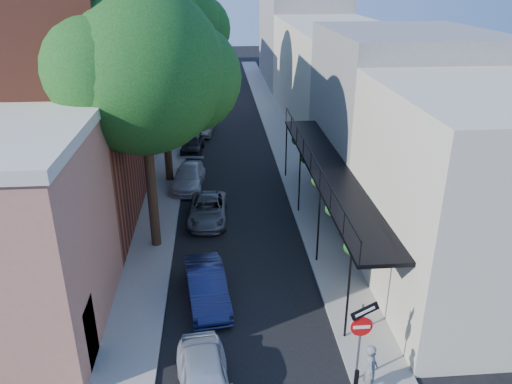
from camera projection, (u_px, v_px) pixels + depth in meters
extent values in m
cube|color=black|center=(227.00, 125.00, 41.63)|extent=(6.00, 64.00, 0.01)
cube|color=gray|center=(179.00, 125.00, 41.31)|extent=(2.00, 64.00, 0.12)
cube|color=gray|center=(274.00, 123.00, 41.91)|extent=(2.00, 64.00, 0.12)
cube|color=beige|center=(90.00, 333.00, 15.66)|extent=(0.10, 1.20, 2.20)
cube|color=brown|center=(25.00, 101.00, 23.87)|extent=(10.00, 12.00, 12.00)
cube|color=gray|center=(126.00, 56.00, 23.44)|extent=(0.06, 7.00, 4.00)
cube|color=gray|center=(101.00, 82.00, 35.51)|extent=(8.00, 12.00, 9.00)
cube|color=beige|center=(130.00, 48.00, 48.09)|extent=(8.00, 16.00, 10.00)
cube|color=tan|center=(147.00, 41.00, 61.28)|extent=(8.00, 12.00, 8.00)
cube|color=beige|center=(488.00, 198.00, 18.33)|extent=(8.00, 9.00, 8.00)
cube|color=gray|center=(400.00, 117.00, 26.80)|extent=(8.00, 10.00, 9.00)
cube|color=beige|center=(336.00, 75.00, 40.70)|extent=(8.00, 20.00, 8.00)
cube|color=gray|center=(300.00, 37.00, 56.74)|extent=(8.00, 16.00, 10.00)
cube|color=black|center=(331.00, 170.00, 22.28)|extent=(2.00, 16.00, 0.15)
cube|color=black|center=(311.00, 152.00, 21.86)|extent=(0.05, 16.00, 0.05)
cylinder|color=black|center=(348.00, 295.00, 16.50)|extent=(0.08, 0.08, 3.40)
cylinder|color=black|center=(286.00, 149.00, 30.19)|extent=(0.08, 0.08, 3.40)
sphere|color=#143F12|center=(352.00, 247.00, 16.93)|extent=(0.60, 0.60, 0.60)
sphere|color=#143F12|center=(318.00, 180.00, 22.41)|extent=(0.60, 0.60, 0.60)
sphere|color=#143F12|center=(297.00, 140.00, 27.89)|extent=(0.60, 0.60, 0.60)
cylinder|color=#595B60|center=(359.00, 345.00, 14.80)|extent=(0.07, 0.07, 2.90)
cylinder|color=red|center=(361.00, 327.00, 14.48)|extent=(0.66, 0.04, 0.66)
cube|color=white|center=(362.00, 327.00, 14.46)|extent=(0.50, 0.02, 0.10)
cylinder|color=white|center=(361.00, 326.00, 14.50)|extent=(0.70, 0.02, 0.70)
cube|color=black|center=(365.00, 311.00, 14.26)|extent=(0.89, 0.15, 0.58)
cube|color=white|center=(365.00, 312.00, 14.23)|extent=(0.60, 0.10, 0.31)
cylinder|color=black|center=(356.00, 381.00, 14.71)|extent=(0.14, 0.14, 0.80)
cylinder|color=black|center=(151.00, 176.00, 21.68)|extent=(0.44, 0.44, 7.00)
sphere|color=#143F12|center=(141.00, 71.00, 19.87)|extent=(6.80, 6.80, 6.80)
sphere|color=#143F12|center=(186.00, 78.00, 21.13)|extent=(4.76, 4.76, 4.76)
cylinder|color=black|center=(166.00, 131.00, 29.13)|extent=(0.44, 0.44, 6.30)
sphere|color=#143F12|center=(161.00, 60.00, 27.51)|extent=(6.00, 6.00, 6.00)
sphere|color=#143F12|center=(190.00, 66.00, 28.64)|extent=(4.20, 4.20, 4.20)
cylinder|color=black|center=(176.00, 89.00, 37.14)|extent=(0.44, 0.44, 7.35)
sphere|color=#143F12|center=(172.00, 23.00, 35.25)|extent=(7.00, 7.00, 7.00)
sphere|color=#143F12|center=(197.00, 29.00, 36.54)|extent=(4.90, 4.90, 4.90)
imported|color=#ABB2BD|center=(204.00, 382.00, 14.50)|extent=(1.97, 4.03, 1.32)
imported|color=#161C44|center=(207.00, 286.00, 18.95)|extent=(1.95, 4.21, 1.34)
imported|color=#5C5F64|center=(208.00, 210.00, 25.31)|extent=(2.09, 4.20, 1.14)
imported|color=silver|center=(189.00, 177.00, 29.29)|extent=(2.04, 4.36, 1.23)
imported|color=black|center=(192.00, 144.00, 35.07)|extent=(1.77, 3.73, 1.23)
imported|color=gray|center=(203.00, 125.00, 39.24)|extent=(1.84, 4.32, 1.39)
imported|color=slate|center=(371.00, 369.00, 14.56)|extent=(0.57, 0.70, 1.67)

